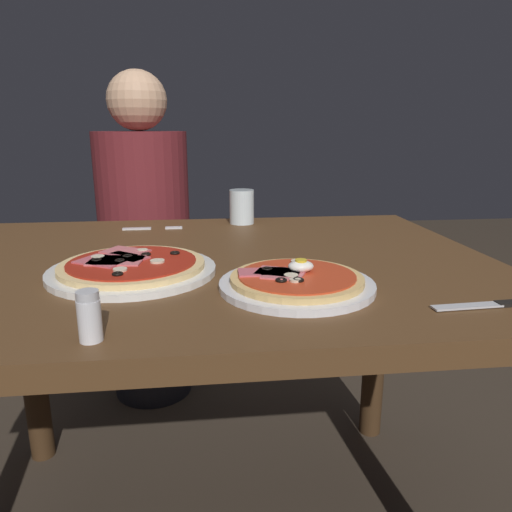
# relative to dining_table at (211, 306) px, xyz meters

# --- Properties ---
(dining_table) EXTENTS (1.18, 0.89, 0.73)m
(dining_table) POSITION_rel_dining_table_xyz_m (0.00, 0.00, 0.00)
(dining_table) COLOR brown
(dining_table) RESTS_ON ground
(pizza_foreground) EXTENTS (0.26, 0.26, 0.05)m
(pizza_foreground) POSITION_rel_dining_table_xyz_m (0.14, -0.22, 0.12)
(pizza_foreground) COLOR white
(pizza_foreground) RESTS_ON dining_table
(pizza_across_left) EXTENTS (0.31, 0.31, 0.03)m
(pizza_across_left) POSITION_rel_dining_table_xyz_m (-0.15, -0.10, 0.12)
(pizza_across_left) COLOR white
(pizza_across_left) RESTS_ON dining_table
(water_glass_near) EXTENTS (0.07, 0.07, 0.10)m
(water_glass_near) POSITION_rel_dining_table_xyz_m (0.10, 0.37, 0.15)
(water_glass_near) COLOR silver
(water_glass_near) RESTS_ON dining_table
(fork) EXTENTS (0.16, 0.02, 0.00)m
(fork) POSITION_rel_dining_table_xyz_m (-0.16, 0.31, 0.11)
(fork) COLOR silver
(fork) RESTS_ON dining_table
(knife) EXTENTS (0.20, 0.03, 0.01)m
(knife) POSITION_rel_dining_table_xyz_m (0.44, -0.33, 0.11)
(knife) COLOR silver
(knife) RESTS_ON dining_table
(salt_shaker) EXTENTS (0.03, 0.03, 0.07)m
(salt_shaker) POSITION_rel_dining_table_xyz_m (-0.16, -0.39, 0.14)
(salt_shaker) COLOR white
(salt_shaker) RESTS_ON dining_table
(diner_person) EXTENTS (0.32, 0.32, 1.18)m
(diner_person) POSITION_rel_dining_table_xyz_m (-0.22, 0.74, -0.06)
(diner_person) COLOR black
(diner_person) RESTS_ON ground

